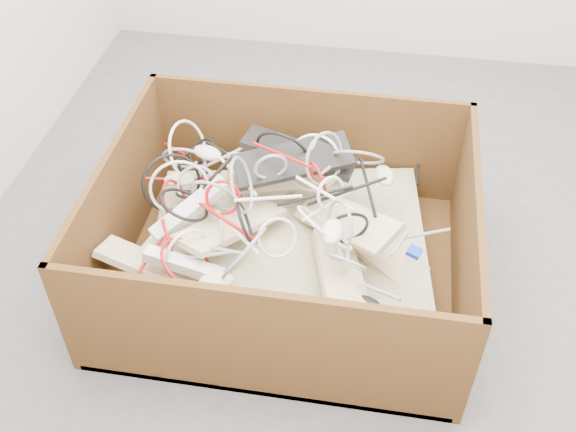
% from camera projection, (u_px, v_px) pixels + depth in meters
% --- Properties ---
extents(ground, '(3.00, 3.00, 0.00)m').
position_uv_depth(ground, '(341.00, 228.00, 2.86)').
color(ground, '#4E4D50').
rests_on(ground, ground).
extents(cardboard_box, '(1.31, 1.09, 0.54)m').
position_uv_depth(cardboard_box, '(282.00, 252.00, 2.58)').
color(cardboard_box, '#37260D').
rests_on(cardboard_box, ground).
extents(keyboard_pile, '(1.16, 0.89, 0.35)m').
position_uv_depth(keyboard_pile, '(283.00, 219.00, 2.50)').
color(keyboard_pile, '#C7B58C').
rests_on(keyboard_pile, cardboard_box).
extents(mice_scatter, '(0.87, 0.69, 0.22)m').
position_uv_depth(mice_scatter, '(279.00, 217.00, 2.39)').
color(mice_scatter, beige).
rests_on(mice_scatter, keyboard_pile).
extents(power_strip_left, '(0.25, 0.29, 0.13)m').
position_uv_depth(power_strip_left, '(190.00, 209.00, 2.40)').
color(power_strip_left, silver).
rests_on(power_strip_left, keyboard_pile).
extents(power_strip_right, '(0.28, 0.08, 0.09)m').
position_uv_depth(power_strip_right, '(183.00, 265.00, 2.28)').
color(power_strip_right, silver).
rests_on(power_strip_right, keyboard_pile).
extents(vga_plug, '(0.06, 0.06, 0.03)m').
position_uv_depth(vga_plug, '(414.00, 252.00, 2.25)').
color(vga_plug, '#0B25B3').
rests_on(vga_plug, keyboard_pile).
extents(cable_tangle, '(1.16, 0.90, 0.39)m').
position_uv_depth(cable_tangle, '(250.00, 195.00, 2.43)').
color(cable_tangle, silver).
rests_on(cable_tangle, keyboard_pile).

